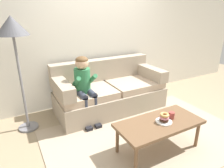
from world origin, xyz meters
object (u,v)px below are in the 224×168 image
Objects in this scene: person_child at (84,83)px; donut at (164,120)px; couch at (109,92)px; floor_lamp at (13,34)px; coffee_table at (159,125)px; mug at (172,115)px; toy_controller at (150,118)px.

person_child reaches higher than donut.
couch is 1.86m from floor_lamp.
donut is at bearing -43.47° from floor_lamp.
coffee_table is at bearing -64.97° from person_child.
donut is at bearing -88.32° from couch.
donut reaches higher than coffee_table.
person_child is (-0.56, 1.19, 0.29)m from coffee_table.
mug is (0.15, 0.02, 0.01)m from donut.
couch is 16.53× the size of donut.
floor_lamp reaches higher than coffee_table.
mug is 0.83m from toy_controller.
toy_controller is (0.42, -0.73, -0.31)m from couch.
person_child is 9.18× the size of donut.
couch reaches higher than toy_controller.
couch is at bearing -0.34° from floor_lamp.
person_child is at bearing 122.43° from mug.
donut is 0.16m from mug.
person_child reaches higher than couch.
coffee_table is 0.22m from mug.
coffee_table is 5.00× the size of toy_controller.
floor_lamp reaches higher than couch.
coffee_table is at bearing -141.04° from toy_controller.
coffee_table is at bearing 179.88° from mug.
couch reaches higher than mug.
person_child is 1.37m from donut.
person_child is at bearing -160.16° from couch.
coffee_table is at bearing -90.20° from couch.
couch is 0.90m from toy_controller.
coffee_table is 0.86m from toy_controller.
person_child is 1.42m from mug.
person_child reaches higher than mug.
coffee_table is 0.66× the size of floor_lamp.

